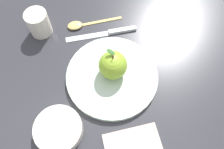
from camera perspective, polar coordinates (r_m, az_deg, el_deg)
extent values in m
plane|color=#2D2D33|center=(0.66, -1.36, 0.60)|extent=(2.40, 2.40, 0.00)
cylinder|color=#B2C6B2|center=(0.65, 0.00, -0.47)|extent=(0.26, 0.26, 0.02)
torus|color=#B2C6B2|center=(0.64, 0.00, -0.32)|extent=(0.26, 0.26, 0.01)
sphere|color=#8CB22D|center=(0.61, 0.23, 2.31)|extent=(0.08, 0.08, 0.08)
cylinder|color=#4C3319|center=(0.57, 0.24, 4.35)|extent=(0.00, 0.00, 0.01)
ellipsoid|color=#386628|center=(0.57, -0.15, 5.36)|extent=(0.03, 0.02, 0.01)
cylinder|color=silver|center=(0.60, -13.16, -13.21)|extent=(0.12, 0.12, 0.03)
torus|color=silver|center=(0.59, -13.42, -12.93)|extent=(0.12, 0.12, 0.01)
cylinder|color=#B7AF9F|center=(0.59, -13.37, -12.98)|extent=(0.10, 0.10, 0.01)
cylinder|color=silver|center=(0.74, -17.82, 12.09)|extent=(0.07, 0.07, 0.08)
torus|color=silver|center=(0.72, -18.65, 13.87)|extent=(0.07, 0.07, 0.01)
cylinder|color=#A0998B|center=(0.72, -18.62, 13.82)|extent=(0.05, 0.05, 0.01)
cube|color=silver|center=(0.73, -6.16, 9.41)|extent=(0.05, 0.14, 0.00)
cube|color=silver|center=(0.74, 2.60, 10.99)|extent=(0.03, 0.09, 0.01)
ellipsoid|color=#D8B766|center=(0.75, -9.21, 11.97)|extent=(0.04, 0.05, 0.01)
cube|color=#D8B766|center=(0.76, -2.46, 13.18)|extent=(0.03, 0.13, 0.01)
cube|color=beige|center=(0.60, 5.43, -17.76)|extent=(0.12, 0.16, 0.00)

